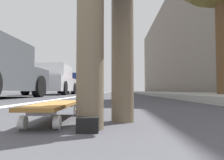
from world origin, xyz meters
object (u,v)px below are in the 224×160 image
parked_car_far (76,84)px  parked_car_end (87,86)px  parked_car_mid (52,81)px  skateboard (55,106)px  pedestrian_distant (90,80)px  traffic_light (98,61)px

parked_car_far → parked_car_end: bearing=0.6°
parked_car_mid → parked_car_end: size_ratio=0.99×
skateboard → pedestrian_distant: (13.98, 1.57, 0.86)m
skateboard → pedestrian_distant: 14.10m
skateboard → parked_car_end: 22.43m
skateboard → pedestrian_distant: pedestrian_distant is taller
parked_car_far → pedestrian_distant: 1.96m
traffic_light → parked_car_mid: bearing=169.5°
traffic_light → skateboard: bearing=-175.7°
parked_car_end → traffic_light: (-4.03, -1.54, 2.14)m
traffic_light → pedestrian_distant: size_ratio=2.45×
traffic_light → pedestrian_distant: bearing=177.3°
skateboard → parked_car_end: (22.23, 2.91, 0.60)m
parked_car_far → pedestrian_distant: size_ratio=2.64×
traffic_light → parked_car_end: bearing=20.9°
skateboard → parked_car_mid: size_ratio=0.20×
parked_car_far → traffic_light: size_ratio=1.08×
parked_car_end → traffic_light: size_ratio=1.05×
traffic_light → parked_car_far: bearing=151.8°
parked_car_far → traffic_light: bearing=-28.2°
parked_car_far → skateboard: bearing=-169.6°
parked_car_end → skateboard: bearing=-172.5°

